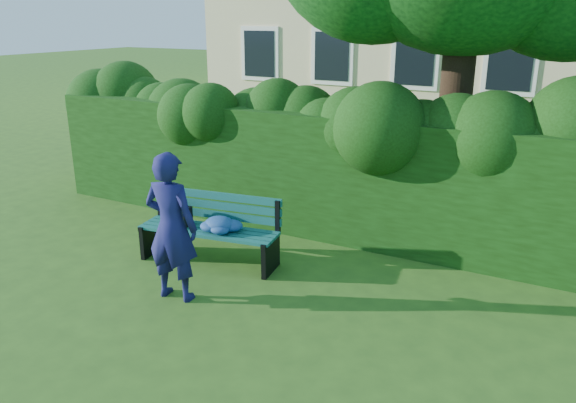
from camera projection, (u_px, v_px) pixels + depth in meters
The scene contains 4 objects.
ground at pixel (264, 292), 6.65m from camera, with size 80.00×80.00×0.00m, color #32581C.
hedge at pixel (340, 174), 8.20m from camera, with size 10.00×1.00×1.80m.
park_bench at pixel (208, 226), 7.33m from camera, with size 1.90×0.82×0.89m.
man_reading at pixel (172, 227), 6.26m from camera, with size 0.63×0.41×1.73m, color #171753.
Camera 1 is at (3.07, -5.13, 3.11)m, focal length 35.00 mm.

